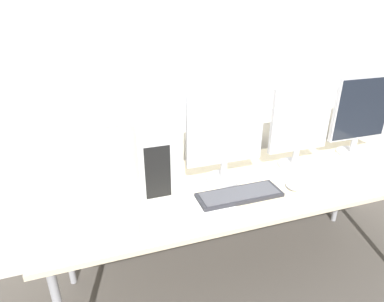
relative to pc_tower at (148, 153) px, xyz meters
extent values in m
cube|color=beige|center=(0.54, 0.41, 0.39)|extent=(8.00, 0.06, 2.70)
cube|color=white|center=(-0.01, 0.38, 0.54)|extent=(0.62, 0.01, 1.01)
cube|color=white|center=(1.09, 0.38, 0.54)|extent=(0.62, 0.01, 1.01)
cube|color=beige|center=(0.54, -0.10, -0.24)|extent=(2.28, 0.76, 0.03)
cylinder|color=#99999E|center=(-0.52, 0.20, -0.61)|extent=(0.04, 0.04, 0.71)
cylinder|color=#99999E|center=(1.60, 0.20, -0.61)|extent=(0.04, 0.04, 0.71)
cube|color=silver|center=(0.00, 0.00, 0.00)|extent=(0.18, 0.47, 0.45)
cube|color=black|center=(0.00, -0.24, 0.00)|extent=(0.12, 0.00, 0.27)
cylinder|color=#B7B7BC|center=(0.43, -0.03, -0.22)|extent=(0.20, 0.20, 0.02)
cylinder|color=#B7B7BC|center=(0.43, -0.03, -0.15)|extent=(0.04, 0.04, 0.11)
cube|color=#B7B7BC|center=(0.43, -0.03, 0.10)|extent=(0.45, 0.03, 0.42)
cube|color=silver|center=(0.43, -0.05, 0.10)|extent=(0.43, 0.00, 0.39)
cylinder|color=#B7B7BC|center=(0.94, -0.02, -0.22)|extent=(0.20, 0.20, 0.02)
cylinder|color=#B7B7BC|center=(0.94, -0.02, -0.15)|extent=(0.04, 0.04, 0.11)
cube|color=#B7B7BC|center=(0.94, -0.02, 0.09)|extent=(0.40, 0.03, 0.40)
cube|color=silver|center=(0.94, -0.04, 0.09)|extent=(0.38, 0.00, 0.38)
cylinder|color=#B7B7BC|center=(1.43, 0.02, -0.22)|extent=(0.20, 0.20, 0.02)
cylinder|color=#B7B7BC|center=(1.43, 0.02, -0.15)|extent=(0.04, 0.04, 0.11)
cube|color=#B7B7BC|center=(1.43, 0.02, 0.10)|extent=(0.44, 0.03, 0.42)
cube|color=black|center=(1.43, 0.00, 0.10)|extent=(0.42, 0.00, 0.40)
cube|color=#28282D|center=(0.44, -0.23, -0.21)|extent=(0.46, 0.16, 0.02)
cube|color=#47474C|center=(0.44, -0.23, -0.20)|extent=(0.43, 0.14, 0.00)
ellipsoid|color=#B2B2B7|center=(0.76, -0.25, -0.21)|extent=(0.06, 0.09, 0.03)
cube|color=#99999E|center=(-0.15, -0.28, -0.22)|extent=(0.10, 0.16, 0.01)
cube|color=white|center=(0.28, -0.28, -0.22)|extent=(0.22, 0.30, 0.00)
camera|label=1|loc=(-0.27, -1.55, 0.72)|focal=30.00mm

